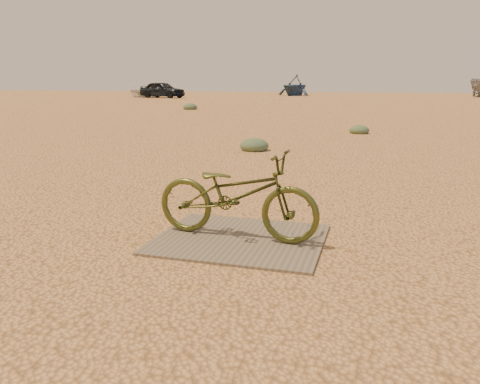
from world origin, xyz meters
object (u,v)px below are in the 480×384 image
(boat_near_left, at_px, (142,91))
(car, at_px, (162,90))
(bicycle, at_px, (236,194))
(boat_far_left, at_px, (295,85))
(plywood_board, at_px, (240,239))

(boat_near_left, bearing_deg, car, -53.20)
(bicycle, distance_m, boat_near_left, 41.09)
(bicycle, relative_size, boat_near_left, 0.31)
(car, height_order, boat_far_left, boat_far_left)
(bicycle, height_order, boat_near_left, boat_near_left)
(plywood_board, relative_size, boat_far_left, 0.36)
(plywood_board, height_order, car, car)
(boat_far_left, bearing_deg, car, -112.22)
(boat_far_left, bearing_deg, boat_near_left, -126.33)
(boat_near_left, xyz_separation_m, boat_far_left, (12.88, 7.41, 0.54))
(bicycle, relative_size, boat_far_left, 0.37)
(plywood_board, height_order, boat_far_left, boat_far_left)
(plywood_board, xyz_separation_m, boat_near_left, (-19.96, 35.95, 0.48))
(plywood_board, relative_size, boat_near_left, 0.30)
(car, distance_m, boat_far_left, 13.70)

